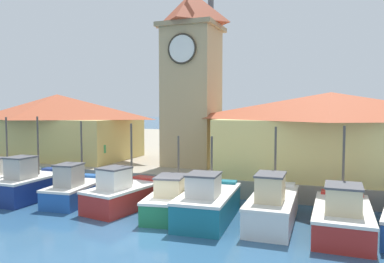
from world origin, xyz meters
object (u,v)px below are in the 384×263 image
(fishing_boat_mid_right, at_px, (208,203))
(port_crane_near, at_px, (211,65))
(fishing_boat_right_outer, at_px, (342,216))
(warehouse_right, at_px, (330,133))
(fishing_boat_far_left, at_px, (0,182))
(warehouse_left, at_px, (58,125))
(fishing_boat_center, at_px, (175,199))
(fishing_boat_left_inner, at_px, (76,189))
(clock_tower, at_px, (192,75))
(fishing_boat_mid_left, at_px, (124,194))
(fishing_boat_right_inner, at_px, (273,205))
(fishing_boat_left_outer, at_px, (31,184))
(dock_worker_near_tower, at_px, (103,153))

(fishing_boat_mid_right, bearing_deg, port_crane_near, 108.02)
(fishing_boat_right_outer, xyz_separation_m, warehouse_right, (-0.63, 7.35, 2.79))
(fishing_boat_far_left, xyz_separation_m, warehouse_left, (-3.06, 8.35, 2.79))
(fishing_boat_center, height_order, warehouse_right, warehouse_right)
(fishing_boat_center, xyz_separation_m, fishing_boat_mid_right, (1.86, -0.60, 0.12))
(fishing_boat_left_inner, distance_m, clock_tower, 10.92)
(fishing_boat_mid_left, xyz_separation_m, fishing_boat_right_inner, (7.25, 0.30, 0.04))
(fishing_boat_far_left, height_order, port_crane_near, port_crane_near)
(fishing_boat_left_outer, xyz_separation_m, fishing_boat_right_outer, (15.76, 0.15, -0.11))
(fishing_boat_left_outer, xyz_separation_m, fishing_boat_mid_right, (10.20, -0.09, -0.04))
(fishing_boat_center, bearing_deg, dock_worker_near_tower, 145.04)
(fishing_boat_right_inner, bearing_deg, port_crane_near, 115.76)
(fishing_boat_far_left, xyz_separation_m, warehouse_right, (17.41, 7.49, 2.71))
(fishing_boat_left_inner, xyz_separation_m, fishing_boat_mid_right, (7.46, -0.41, 0.08))
(fishing_boat_left_outer, relative_size, fishing_boat_right_inner, 0.85)
(fishing_boat_right_outer, height_order, clock_tower, clock_tower)
(warehouse_right, bearing_deg, fishing_boat_right_inner, -107.33)
(dock_worker_near_tower, bearing_deg, fishing_boat_mid_right, -32.09)
(fishing_boat_left_outer, height_order, warehouse_left, warehouse_left)
(fishing_boat_far_left, height_order, fishing_boat_mid_left, fishing_boat_far_left)
(fishing_boat_far_left, distance_m, port_crane_near, 21.88)
(port_crane_near, bearing_deg, fishing_boat_right_outer, -58.21)
(warehouse_right, height_order, dock_worker_near_tower, warehouse_right)
(clock_tower, bearing_deg, fishing_boat_far_left, -135.09)
(clock_tower, relative_size, port_crane_near, 0.64)
(fishing_boat_left_inner, relative_size, clock_tower, 0.32)
(fishing_boat_mid_left, distance_m, fishing_boat_mid_right, 4.51)
(fishing_boat_right_inner, height_order, clock_tower, clock_tower)
(fishing_boat_mid_right, relative_size, warehouse_right, 0.38)
(fishing_boat_center, xyz_separation_m, dock_worker_near_tower, (-7.80, 5.45, 1.20))
(fishing_boat_mid_right, distance_m, dock_worker_near_tower, 11.45)
(fishing_boat_left_inner, bearing_deg, clock_tower, 67.21)
(fishing_boat_left_outer, distance_m, dock_worker_near_tower, 6.08)
(fishing_boat_left_inner, distance_m, port_crane_near, 20.76)
(fishing_boat_center, height_order, dock_worker_near_tower, fishing_boat_center)
(fishing_boat_left_outer, distance_m, fishing_boat_right_outer, 15.76)
(fishing_boat_left_outer, xyz_separation_m, fishing_boat_right_inner, (12.95, 0.53, -0.05))
(fishing_boat_far_left, xyz_separation_m, fishing_boat_center, (10.63, 0.51, -0.13))
(warehouse_right, bearing_deg, fishing_boat_mid_left, -142.38)
(clock_tower, bearing_deg, fishing_boat_mid_left, -93.08)
(fishing_boat_far_left, xyz_separation_m, clock_tower, (8.43, 8.40, 6.42))
(fishing_boat_right_inner, xyz_separation_m, warehouse_right, (2.17, 6.97, 2.72))
(fishing_boat_right_outer, relative_size, clock_tower, 0.37)
(dock_worker_near_tower, bearing_deg, fishing_boat_left_outer, -95.19)
(fishing_boat_right_inner, bearing_deg, fishing_boat_far_left, -178.05)
(fishing_boat_mid_left, bearing_deg, warehouse_right, 37.62)
(fishing_boat_center, distance_m, fishing_boat_mid_right, 1.96)
(fishing_boat_left_outer, bearing_deg, fishing_boat_center, 3.55)
(port_crane_near, bearing_deg, warehouse_right, -46.37)
(fishing_boat_mid_left, bearing_deg, fishing_boat_center, 6.13)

